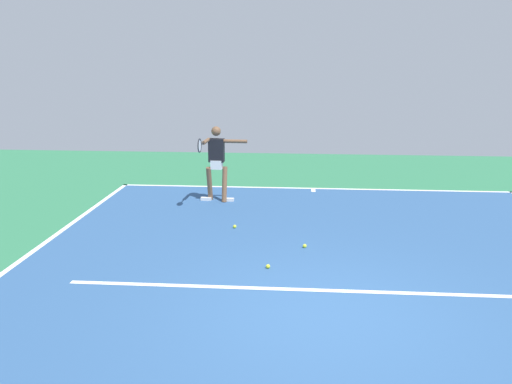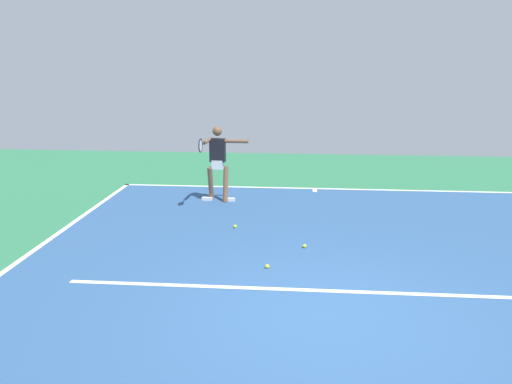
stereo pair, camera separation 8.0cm
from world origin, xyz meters
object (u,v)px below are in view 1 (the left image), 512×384
Objects in this scene: tennis_ball_far_corner at (305,246)px; tennis_ball_by_sideline at (235,226)px; tennis_ball_by_baseline at (268,266)px; tennis_player at (216,159)px.

tennis_ball_by_sideline is (1.32, -0.99, 0.00)m from tennis_ball_far_corner.
tennis_ball_far_corner is 1.00× the size of tennis_ball_by_sideline.
tennis_ball_by_sideline is at bearing -36.78° from tennis_ball_far_corner.
tennis_ball_far_corner is 1.65m from tennis_ball_by_sideline.
tennis_ball_far_corner is at bearing 143.22° from tennis_ball_by_sideline.
tennis_player is at bearing -70.57° from tennis_ball_by_baseline.
tennis_ball_by_baseline is at bearing 110.89° from tennis_ball_by_sideline.
tennis_ball_by_baseline is 1.13m from tennis_ball_far_corner.
tennis_ball_by_baseline and tennis_ball_far_corner have the same top height.
tennis_player is at bearing -56.40° from tennis_ball_far_corner.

